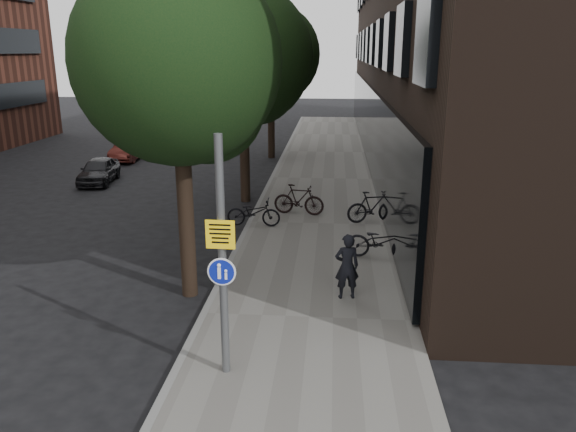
# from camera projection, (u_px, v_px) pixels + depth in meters

# --- Properties ---
(ground) EXTENTS (120.00, 120.00, 0.00)m
(ground) POSITION_uv_depth(u_px,v_px,m) (283.00, 421.00, 8.68)
(ground) COLOR black
(ground) RESTS_ON ground
(sidewalk) EXTENTS (4.50, 60.00, 0.12)m
(sidewalk) POSITION_uv_depth(u_px,v_px,m) (318.00, 225.00, 18.20)
(sidewalk) COLOR slate
(sidewalk) RESTS_ON ground
(curb_edge) EXTENTS (0.15, 60.00, 0.13)m
(curb_edge) POSITION_uv_depth(u_px,v_px,m) (250.00, 223.00, 18.37)
(curb_edge) COLOR slate
(curb_edge) RESTS_ON ground
(street_tree_near) EXTENTS (4.40, 4.40, 7.50)m
(street_tree_near) POSITION_uv_depth(u_px,v_px,m) (183.00, 70.00, 11.86)
(street_tree_near) COLOR black
(street_tree_near) RESTS_ON ground
(street_tree_mid) EXTENTS (5.00, 5.00, 7.80)m
(street_tree_mid) POSITION_uv_depth(u_px,v_px,m) (245.00, 62.00, 19.98)
(street_tree_mid) COLOR black
(street_tree_mid) RESTS_ON ground
(street_tree_far) EXTENTS (5.00, 5.00, 7.80)m
(street_tree_far) POSITION_uv_depth(u_px,v_px,m) (272.00, 58.00, 28.58)
(street_tree_far) COLOR black
(street_tree_far) RESTS_ON ground
(signpost) EXTENTS (0.48, 0.14, 4.16)m
(signpost) POSITION_uv_depth(u_px,v_px,m) (222.00, 258.00, 9.23)
(signpost) COLOR #595B5E
(signpost) RESTS_ON sidewalk
(pedestrian) EXTENTS (0.61, 0.46, 1.51)m
(pedestrian) POSITION_uv_depth(u_px,v_px,m) (347.00, 266.00, 12.52)
(pedestrian) COLOR black
(pedestrian) RESTS_ON sidewalk
(parked_bike_facade_near) EXTENTS (1.94, 1.01, 0.97)m
(parked_bike_facade_near) POSITION_uv_depth(u_px,v_px,m) (381.00, 242.00, 14.96)
(parked_bike_facade_near) COLOR black
(parked_bike_facade_near) RESTS_ON sidewalk
(parked_bike_facade_far) EXTENTS (1.79, 0.93, 1.04)m
(parked_bike_facade_far) POSITION_uv_depth(u_px,v_px,m) (373.00, 207.00, 18.14)
(parked_bike_facade_far) COLOR black
(parked_bike_facade_far) RESTS_ON sidewalk
(parked_bike_curb_near) EXTENTS (1.72, 0.64, 0.89)m
(parked_bike_curb_near) POSITION_uv_depth(u_px,v_px,m) (254.00, 212.00, 17.78)
(parked_bike_curb_near) COLOR black
(parked_bike_curb_near) RESTS_ON sidewalk
(parked_bike_curb_far) EXTENTS (1.79, 0.77, 1.04)m
(parked_bike_curb_far) POSITION_uv_depth(u_px,v_px,m) (299.00, 200.00, 19.02)
(parked_bike_curb_far) COLOR black
(parked_bike_curb_far) RESTS_ON sidewalk
(parked_car_near) EXTENTS (1.66, 3.30, 1.08)m
(parked_car_near) POSITION_uv_depth(u_px,v_px,m) (99.00, 170.00, 24.09)
(parked_car_near) COLOR black
(parked_car_near) RESTS_ON ground
(parked_car_mid) EXTENTS (1.20, 3.34, 1.10)m
(parked_car_mid) POSITION_uv_depth(u_px,v_px,m) (129.00, 149.00, 29.12)
(parked_car_mid) COLOR #501C16
(parked_car_mid) RESTS_ON ground
(parked_car_far) EXTENTS (2.22, 4.51, 1.26)m
(parked_car_far) POSITION_uv_depth(u_px,v_px,m) (164.00, 133.00, 34.41)
(parked_car_far) COLOR black
(parked_car_far) RESTS_ON ground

